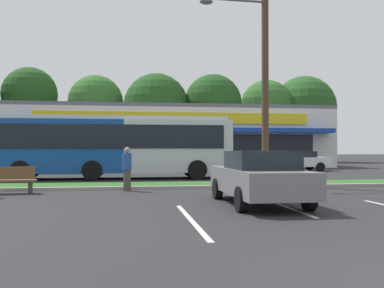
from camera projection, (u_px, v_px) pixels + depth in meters
The scene contains 18 objects.
grass_median at pixel (216, 184), 18.66m from camera, with size 56.00×2.20×0.12m, color #2D5B23.
curb_lip at pixel (223, 187), 17.46m from camera, with size 56.00×0.24×0.12m, color #99968C.
parking_stripe_0 at pixel (191, 220), 9.69m from camera, with size 0.12×4.80×0.01m, color silver.
parking_stripe_1 at pixel (281, 205), 12.24m from camera, with size 0.12×4.80×0.01m, color silver.
storefront_building at pixel (169, 137), 39.65m from camera, with size 27.03×11.72×5.20m.
tree_left at pixel (30, 95), 47.49m from camera, with size 5.88×5.88×10.39m.
tree_mid_left at pixel (96, 103), 49.64m from camera, with size 6.18×6.18×9.91m.
tree_mid at pixel (156, 106), 48.96m from camera, with size 7.21×7.21×9.97m.
tree_mid_right at pixel (213, 103), 49.57m from camera, with size 6.43×6.43×9.99m.
tree_right at pixel (267, 106), 51.87m from camera, with size 6.16×6.16×9.71m.
tree_far_right at pixel (304, 108), 53.55m from camera, with size 7.70×7.70×10.44m.
utility_pole at pixel (262, 50), 18.93m from camera, with size 3.03×2.40×10.96m.
city_bus at pixel (112, 145), 23.07m from camera, with size 12.44×2.69×3.25m.
bus_stop_bench at pixel (12, 179), 15.35m from camera, with size 1.60×0.45×0.95m.
car_0 at pixel (63, 161), 28.67m from camera, with size 4.37×2.02×1.53m.
car_1 at pixel (259, 177), 12.35m from camera, with size 1.97×4.70×1.50m.
car_2 at pixel (296, 161), 31.29m from camera, with size 4.75×2.01×1.40m.
pedestrian_mid at pixel (127, 169), 16.35m from camera, with size 0.33×0.33×1.63m.
Camera 1 is at (-3.71, -4.34, 1.55)m, focal length 41.28 mm.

